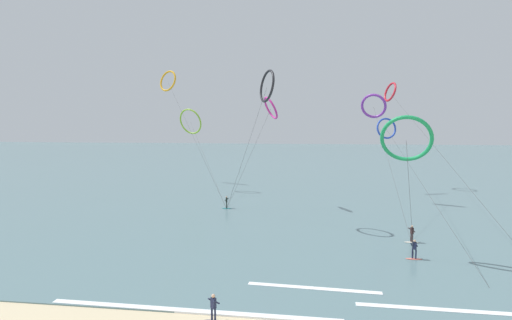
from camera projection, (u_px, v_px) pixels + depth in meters
name	position (u px, v px, depth m)	size (l,w,h in m)	color
sea_water	(291.00, 161.00, 122.49)	(400.00, 200.00, 0.08)	slate
surfer_coral	(414.00, 251.00, 33.43)	(1.40, 0.69, 1.70)	#EA7260
surfer_navy	(213.00, 310.00, 23.00)	(1.40, 0.71, 1.70)	navy
surfer_ivory	(412.00, 235.00, 38.12)	(1.40, 0.64, 1.70)	silver
surfer_teal	(227.00, 203.00, 53.37)	(1.40, 0.62, 1.70)	teal
kite_crimson	(390.00, 92.00, 69.54)	(2.71, 50.70, 18.91)	red
kite_charcoal	(267.00, 86.00, 42.93)	(7.57, 10.17, 17.48)	black
kite_amber	(168.00, 81.00, 67.47)	(15.07, 15.74, 20.71)	orange
kite_lime	(190.00, 122.00, 76.08)	(14.45, 24.37, 14.44)	#8CC62D
kite_emerald	(406.00, 139.00, 32.24)	(4.54, 3.03, 12.31)	#199351
kite_magenta	(271.00, 108.00, 53.82)	(7.25, 4.37, 15.28)	#CC288E
kite_violet	(374.00, 106.00, 56.43)	(3.95, 21.11, 15.87)	purple
kite_cobalt	(387.00, 129.00, 64.95)	(3.67, 40.26, 12.55)	#2647B7
wave_crest_near	(192.00, 311.00, 24.26)	(18.48, 0.50, 0.12)	white
wave_crest_mid	(442.00, 310.00, 24.37)	(10.41, 0.50, 0.12)	white
wave_crest_far	(313.00, 289.00, 27.56)	(9.30, 0.50, 0.12)	white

